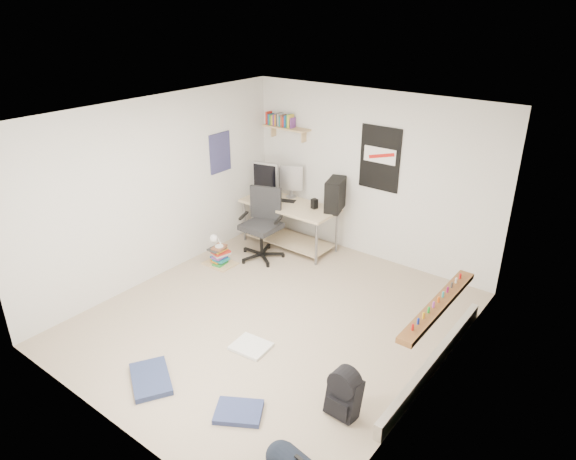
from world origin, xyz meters
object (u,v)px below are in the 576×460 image
Objects in this scene: backpack at (344,397)px; book_stack at (220,255)px; desk at (289,225)px; office_chair at (261,228)px.

book_stack is at bearing 156.72° from backpack.
desk is at bearing 68.40° from book_stack.
desk is 1.43× the size of office_chair.
desk is 1.23m from book_stack.
office_chair is 2.51× the size of book_stack.
backpack is 3.39m from book_stack.
desk is 3.83× the size of backpack.
office_chair is at bearing 145.73° from backpack.
desk reaches higher than backpack.
book_stack is (-3.06, 1.46, -0.05)m from backpack.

